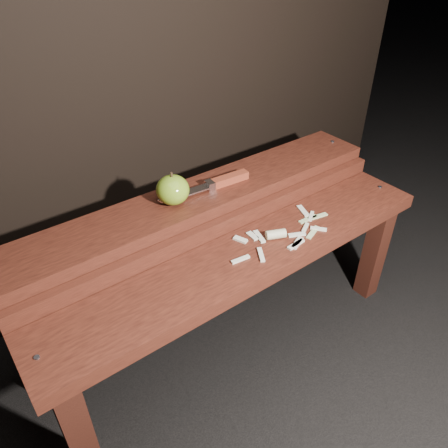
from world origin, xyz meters
TOP-DOWN VIEW (x-y plane):
  - ground at (0.00, 0.00)m, footprint 60.00×60.00m
  - bench_front_tier at (0.00, -0.06)m, footprint 1.20×0.20m
  - bench_rear_tier at (0.00, 0.17)m, footprint 1.20×0.21m
  - apple at (-0.09, 0.17)m, footprint 0.09×0.09m
  - knife at (0.06, 0.17)m, footprint 0.29×0.05m
  - apple_scraps at (0.12, -0.05)m, footprint 0.37×0.15m

SIDE VIEW (x-z plane):
  - ground at x=0.00m, z-range 0.00..0.00m
  - bench_front_tier at x=0.00m, z-range 0.14..0.56m
  - bench_rear_tier at x=0.00m, z-range 0.16..0.67m
  - apple_scraps at x=0.12m, z-range 0.41..0.44m
  - knife at x=0.06m, z-range 0.50..0.52m
  - apple at x=-0.09m, z-range 0.49..0.59m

